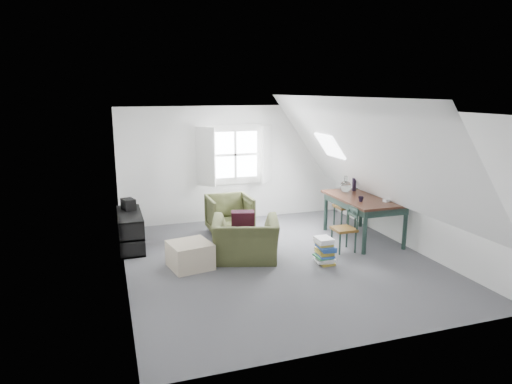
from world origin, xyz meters
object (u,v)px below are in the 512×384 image
object	(u,v)px
dining_chair_near	(346,228)
magazine_stack	(325,251)
armchair_far	(230,233)
ottoman	(190,255)
dining_chair_far	(346,206)
media_shelf	(131,232)
dining_table	(364,203)
armchair_near	(246,259)

from	to	relation	value
dining_chair_near	magazine_stack	bearing A→B (deg)	-56.08
armchair_far	ottoman	size ratio (longest dim) A/B	1.36
dining_chair_far	dining_chair_near	xyz separation A→B (m)	(-0.74, -1.32, -0.02)
dining_chair_far	media_shelf	world-z (taller)	dining_chair_far
dining_chair_far	ottoman	bearing A→B (deg)	40.81
dining_chair_far	dining_chair_near	size ratio (longest dim) A/B	1.05
media_shelf	dining_chair_far	bearing A→B (deg)	-1.22
dining_table	dining_chair_far	size ratio (longest dim) A/B	1.96
armchair_near	dining_table	distance (m)	2.59
media_shelf	magazine_stack	xyz separation A→B (m)	(3.01, -1.82, -0.07)
ottoman	dining_chair_far	size ratio (longest dim) A/B	0.74
media_shelf	magazine_stack	size ratio (longest dim) A/B	2.86
armchair_far	magazine_stack	distance (m)	2.34
armchair_far	ottoman	xyz separation A→B (m)	(-1.08, -1.53, 0.21)
ottoman	media_shelf	size ratio (longest dim) A/B	0.50
dining_chair_near	magazine_stack	world-z (taller)	dining_chair_near
ottoman	dining_table	size ratio (longest dim) A/B	0.38
dining_table	magazine_stack	world-z (taller)	dining_table
dining_chair_far	magazine_stack	size ratio (longest dim) A/B	1.92
armchair_near	ottoman	world-z (taller)	ottoman
ottoman	magazine_stack	bearing A→B (deg)	-13.88
dining_chair_far	media_shelf	bearing A→B (deg)	20.82
dining_chair_far	magazine_stack	distance (m)	2.25
ottoman	dining_chair_far	bearing A→B (deg)	19.29
magazine_stack	dining_table	bearing A→B (deg)	36.16
dining_chair_near	ottoman	bearing A→B (deg)	-93.29
ottoman	armchair_far	bearing A→B (deg)	54.93
dining_chair_near	media_shelf	xyz separation A→B (m)	(-3.64, 1.37, -0.13)
armchair_near	media_shelf	xyz separation A→B (m)	(-1.81, 1.23, 0.29)
media_shelf	armchair_far	bearing A→B (deg)	6.79
armchair_near	dining_chair_far	bearing A→B (deg)	-138.48
armchair_near	ottoman	xyz separation A→B (m)	(-0.96, -0.06, 0.21)
armchair_near	dining_table	world-z (taller)	dining_table
ottoman	media_shelf	bearing A→B (deg)	123.61
armchair_near	dining_chair_near	size ratio (longest dim) A/B	1.35
magazine_stack	armchair_far	bearing A→B (deg)	117.50
ottoman	armchair_near	bearing A→B (deg)	3.39
dining_table	dining_chair_far	distance (m)	0.89
armchair_far	dining_chair_near	distance (m)	2.39
dining_chair_near	dining_chair_far	bearing A→B (deg)	149.04
magazine_stack	ottoman	bearing A→B (deg)	166.12
dining_chair_far	media_shelf	xyz separation A→B (m)	(-4.38, 0.05, -0.15)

